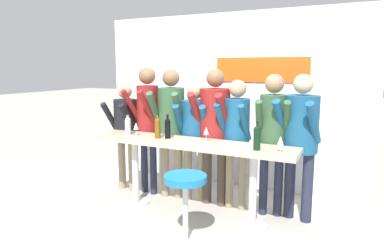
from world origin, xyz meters
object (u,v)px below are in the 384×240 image
person_rightmost (301,132)px  wine_glass_1 (206,131)px  tasting_table (189,153)px  bar_stool (185,197)px  wine_bottle_0 (168,127)px  wine_bottle_2 (158,127)px  person_center_left (171,119)px  wine_bottle_3 (257,137)px  person_far_left (125,125)px  wine_bottle_1 (128,125)px  person_center_right (215,122)px  person_center (195,129)px  wine_glass_2 (281,141)px  person_far_right (273,128)px  person_left (147,115)px  wine_glass_0 (136,126)px  person_right (237,130)px

person_rightmost → wine_glass_1: (-1.05, -0.38, -0.02)m
tasting_table → bar_stool: 0.77m
wine_bottle_0 → wine_bottle_2: (-0.12, -0.05, 0.00)m
person_center_left → wine_bottle_3: bearing=-29.1°
wine_bottle_2 → person_far_left: bearing=153.0°
wine_bottle_1 → person_center_right: bearing=22.1°
person_center → wine_glass_2: person_center is taller
person_far_right → wine_bottle_2: (-1.36, -0.46, -0.01)m
wine_glass_1 → wine_glass_2: 0.94m
person_far_right → person_rightmost: (0.33, 0.02, -0.02)m
person_left → wine_bottle_2: (0.44, -0.44, -0.08)m
wine_bottle_2 → person_center: bearing=59.5°
person_center → wine_glass_0: bearing=-153.0°
person_left → person_right: person_left is taller
wine_glass_2 → person_rightmost: bearing=77.0°
person_center_left → wine_glass_1: person_center_left is taller
wine_bottle_3 → person_rightmost: bearing=54.6°
person_far_left → wine_bottle_0: size_ratio=5.16×
wine_glass_0 → wine_glass_1: 0.97m
person_center_left → person_far_right: person_center_left is taller
person_right → wine_glass_1: bearing=-127.0°
person_left → person_center: bearing=9.8°
person_right → person_far_right: bearing=1.6°
person_left → person_far_right: 1.80m
person_center_left → wine_glass_0: bearing=-131.0°
bar_stool → person_left: person_left is taller
person_left → wine_bottle_1: size_ratio=6.61×
person_center → wine_glass_2: 1.39m
person_center_right → wine_bottle_1: person_center_right is taller
bar_stool → person_left: (-1.15, 1.06, 0.67)m
tasting_table → wine_glass_1: wine_glass_1 is taller
wine_glass_2 → person_center: bearing=156.4°
person_center_right → person_rightmost: size_ratio=1.03×
wine_bottle_2 → wine_bottle_0: bearing=22.8°
bar_stool → wine_glass_2: wine_glass_2 is taller
person_left → wine_bottle_3: (1.75, -0.50, -0.08)m
bar_stool → wine_bottle_2: wine_bottle_2 is taller
person_far_right → wine_glass_2: person_far_right is taller
person_left → person_far_right: (1.80, 0.02, -0.06)m
tasting_table → bar_stool: bearing=-67.0°
wine_bottle_2 → wine_glass_0: bearing=178.0°
person_far_left → person_far_right: bearing=2.2°
bar_stool → person_far_left: 1.91m
person_right → wine_glass_2: person_right is taller
wine_bottle_0 → wine_glass_0: size_ratio=1.76×
person_far_left → tasting_table: bearing=-16.0°
person_center_left → person_right: bearing=-8.6°
person_rightmost → wine_bottle_3: person_rightmost is taller
wine_bottle_1 → wine_bottle_2: size_ratio=0.88×
wine_bottle_1 → wine_bottle_2: (0.49, -0.04, 0.01)m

